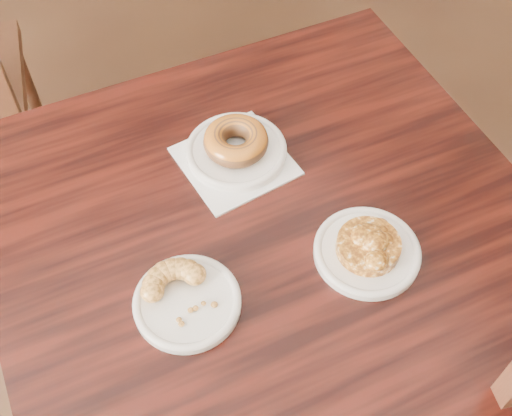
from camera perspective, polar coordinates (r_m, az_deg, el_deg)
floor at (r=1.67m, az=-4.30°, el=-15.49°), size 5.00×5.00×0.00m
cafe_table at (r=1.30m, az=1.18°, el=-11.61°), size 0.98×0.98×0.75m
napkin at (r=1.06m, az=-1.88°, el=4.19°), size 0.18×0.18×0.00m
plate_donut at (r=1.07m, az=-1.76°, el=5.08°), size 0.17×0.17×0.01m
plate_cruller at (r=0.92m, az=-6.13°, el=-8.36°), size 0.15×0.15×0.01m
plate_fritter at (r=0.97m, az=9.83°, el=-3.88°), size 0.16×0.16×0.01m
glazed_donut at (r=1.05m, az=-1.80°, el=5.98°), size 0.11×0.11×0.04m
apple_fritter at (r=0.95m, az=10.00°, el=-3.19°), size 0.13×0.13×0.03m
cruller_fragment at (r=0.90m, az=-6.25°, el=-7.73°), size 0.11×0.11×0.03m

